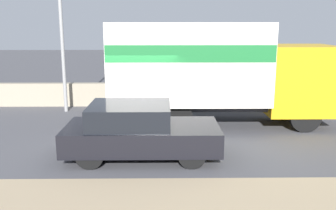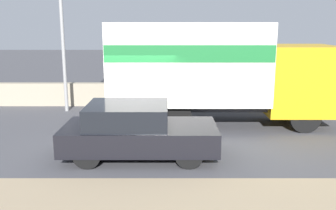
# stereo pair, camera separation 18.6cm
# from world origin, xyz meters

# --- Properties ---
(ground_plane) EXTENTS (80.00, 80.00, 0.00)m
(ground_plane) POSITION_xyz_m (0.00, 0.00, 0.00)
(ground_plane) COLOR #47474C
(stone_wall_backdrop) EXTENTS (60.00, 0.35, 0.97)m
(stone_wall_backdrop) POSITION_xyz_m (0.00, 5.54, 0.49)
(stone_wall_backdrop) COLOR gray
(stone_wall_backdrop) RESTS_ON ground_plane
(street_lamp) EXTENTS (0.56, 0.28, 6.84)m
(street_lamp) POSITION_xyz_m (-3.06, 4.51, 3.97)
(street_lamp) COLOR gray
(street_lamp) RESTS_ON ground_plane
(box_truck) EXTENTS (7.49, 2.58, 3.47)m
(box_truck) POSITION_xyz_m (2.43, 2.42, 2.00)
(box_truck) COLOR gold
(box_truck) RESTS_ON ground_plane
(car_hatchback) EXTENTS (3.97, 1.88, 1.41)m
(car_hatchback) POSITION_xyz_m (0.19, -0.76, 0.71)
(car_hatchback) COLOR black
(car_hatchback) RESTS_ON ground_plane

